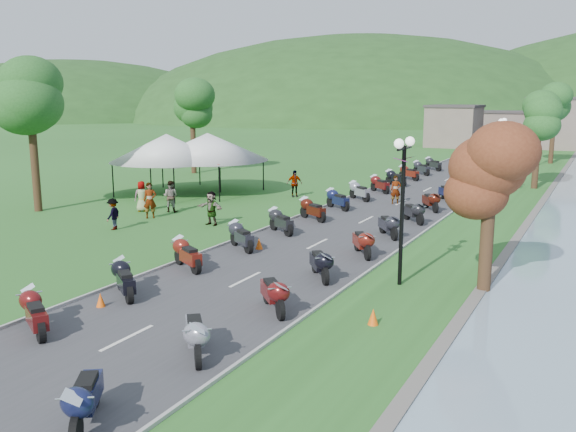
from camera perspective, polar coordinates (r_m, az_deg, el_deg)
The scene contains 13 objects.
road at distance 43.51m, azimuth 12.92°, elevation 2.43°, with size 7.00×120.00×0.02m, color #3D3D41.
hills_backdrop at distance 202.00m, azimuth 25.03°, elevation 8.31°, with size 360.00×120.00×76.00m, color #285621, non-canonical shape.
far_building at distance 87.66m, azimuth 19.52°, elevation 7.98°, with size 18.00×16.00×5.00m, color #78675D.
moto_row_left at distance 30.31m, azimuth 0.76°, elevation 0.03°, with size 2.60×54.95×1.10m, color #331411, non-canonical shape.
moto_row_right at distance 26.69m, azimuth 8.27°, elevation -1.61°, with size 2.60×43.22×1.10m, color #331411, non-canonical shape.
vendor_tent_main at distance 41.22m, azimuth -7.47°, elevation 4.94°, with size 5.38×5.38×4.00m, color white, non-canonical shape.
vendor_tent_side at distance 40.68m, azimuth -11.22°, elevation 4.74°, with size 4.92×4.92×4.00m, color white, non-canonical shape.
tree_park_left at distance 36.78m, azimuth -22.88°, elevation 8.20°, with size 3.64×3.64×10.10m, color #2D6D28, non-canonical shape.
tree_lakeside at distance 20.88m, azimuth 18.34°, elevation 1.79°, with size 2.31×2.31×6.41m, color #2D6D28, non-canonical shape.
pedestrian_a at distance 33.32m, azimuth -12.72°, elevation -0.19°, with size 0.70×0.51×1.91m, color slate.
pedestrian_b at distance 34.86m, azimuth -10.88°, elevation 0.38°, with size 0.86×0.47×1.77m, color slate.
pedestrian_c at distance 30.90m, azimuth -15.98°, elevation -1.23°, with size 0.99×0.41×1.54m, color slate.
traffic_cone_near at distance 19.78m, azimuth -17.13°, elevation -7.53°, with size 0.29×0.29×0.46m, color #F2590C.
Camera 1 is at (11.02, -1.60, 6.40)m, focal length 38.00 mm.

